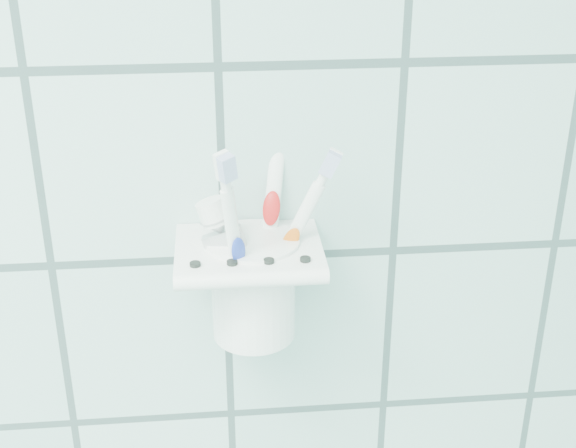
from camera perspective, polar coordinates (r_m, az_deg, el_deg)
The scene contains 6 objects.
holder_bracket at distance 0.71m, azimuth -2.81°, elevation -2.10°, with size 0.13×0.10×0.04m.
cup at distance 0.73m, azimuth -2.48°, elevation -4.24°, with size 0.08×0.08×0.10m.
toothbrush_pink at distance 0.69m, azimuth -3.11°, elevation -1.04°, with size 0.03×0.05×0.19m.
toothbrush_blue at distance 0.69m, azimuth -2.19°, elevation 0.18°, with size 0.04×0.08×0.22m.
toothbrush_orange at distance 0.71m, azimuth -2.91°, elevation -0.41°, with size 0.08×0.03×0.18m.
toothpaste_tube at distance 0.70m, azimuth -2.05°, elevation -2.51°, with size 0.07×0.03×0.15m.
Camera 1 is at (0.64, 0.52, 1.61)m, focal length 50.00 mm.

